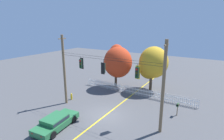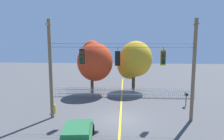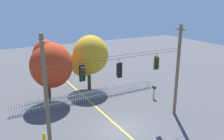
{
  "view_description": "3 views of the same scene",
  "coord_description": "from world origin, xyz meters",
  "px_view_note": "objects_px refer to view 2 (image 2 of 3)",
  "views": [
    {
      "loc": [
        9.47,
        -14.32,
        9.38
      ],
      "look_at": [
        0.18,
        0.93,
        4.75
      ],
      "focal_mm": 28.7,
      "sensor_mm": 36.0,
      "label": 1
    },
    {
      "loc": [
        0.33,
        -17.06,
        6.68
      ],
      "look_at": [
        -0.74,
        0.66,
        4.04
      ],
      "focal_mm": 34.26,
      "sensor_mm": 36.0,
      "label": 2
    },
    {
      "loc": [
        -9.0,
        -14.72,
        10.14
      ],
      "look_at": [
        -0.49,
        0.62,
        4.95
      ],
      "focal_mm": 38.05,
      "sensor_mm": 36.0,
      "label": 3
    }
  ],
  "objects_px": {
    "traffic_signal_eastbound_side": "(82,56)",
    "autumn_maple_mid": "(134,61)",
    "traffic_signal_northbound_primary": "(163,58)",
    "roadside_mailbox": "(186,95)",
    "traffic_signal_northbound_secondary": "(118,58)",
    "parked_car": "(77,135)",
    "autumn_maple_near_fence": "(94,61)",
    "fire_hydrant": "(54,109)"
  },
  "relations": [
    {
      "from": "traffic_signal_northbound_secondary",
      "to": "roadside_mailbox",
      "type": "distance_m",
      "value": 8.66
    },
    {
      "from": "traffic_signal_eastbound_side",
      "to": "autumn_maple_mid",
      "type": "xyz_separation_m",
      "value": [
        4.63,
        9.73,
        -1.33
      ]
    },
    {
      "from": "traffic_signal_eastbound_side",
      "to": "roadside_mailbox",
      "type": "distance_m",
      "value": 11.11
    },
    {
      "from": "traffic_signal_northbound_primary",
      "to": "autumn_maple_near_fence",
      "type": "xyz_separation_m",
      "value": [
        -6.74,
        8.25,
        -1.14
      ]
    },
    {
      "from": "traffic_signal_eastbound_side",
      "to": "autumn_maple_mid",
      "type": "bearing_deg",
      "value": 64.54
    },
    {
      "from": "traffic_signal_northbound_primary",
      "to": "parked_car",
      "type": "distance_m",
      "value": 8.74
    },
    {
      "from": "autumn_maple_mid",
      "to": "parked_car",
      "type": "distance_m",
      "value": 15.08
    },
    {
      "from": "traffic_signal_eastbound_side",
      "to": "traffic_signal_northbound_primary",
      "type": "xyz_separation_m",
      "value": [
        6.54,
        0.0,
        -0.07
      ]
    },
    {
      "from": "traffic_signal_eastbound_side",
      "to": "autumn_maple_near_fence",
      "type": "relative_size",
      "value": 0.21
    },
    {
      "from": "traffic_signal_northbound_secondary",
      "to": "autumn_maple_mid",
      "type": "xyz_separation_m",
      "value": [
        1.72,
        9.75,
        -1.2
      ]
    },
    {
      "from": "fire_hydrant",
      "to": "roadside_mailbox",
      "type": "bearing_deg",
      "value": 12.56
    },
    {
      "from": "traffic_signal_northbound_primary",
      "to": "parked_car",
      "type": "bearing_deg",
      "value": -143.94
    },
    {
      "from": "traffic_signal_eastbound_side",
      "to": "autumn_maple_near_fence",
      "type": "bearing_deg",
      "value": 91.43
    },
    {
      "from": "traffic_signal_northbound_secondary",
      "to": "autumn_maple_mid",
      "type": "height_order",
      "value": "autumn_maple_mid"
    },
    {
      "from": "traffic_signal_northbound_secondary",
      "to": "fire_hydrant",
      "type": "xyz_separation_m",
      "value": [
        -5.71,
        1.08,
        -4.68
      ]
    },
    {
      "from": "traffic_signal_northbound_primary",
      "to": "autumn_maple_mid",
      "type": "relative_size",
      "value": 0.23
    },
    {
      "from": "traffic_signal_northbound_primary",
      "to": "roadside_mailbox",
      "type": "height_order",
      "value": "traffic_signal_northbound_primary"
    },
    {
      "from": "autumn_maple_near_fence",
      "to": "fire_hydrant",
      "type": "xyz_separation_m",
      "value": [
        -2.59,
        -7.19,
        -3.6
      ]
    },
    {
      "from": "traffic_signal_northbound_secondary",
      "to": "autumn_maple_near_fence",
      "type": "height_order",
      "value": "autumn_maple_near_fence"
    },
    {
      "from": "traffic_signal_eastbound_side",
      "to": "fire_hydrant",
      "type": "distance_m",
      "value": 5.66
    },
    {
      "from": "traffic_signal_eastbound_side",
      "to": "traffic_signal_northbound_primary",
      "type": "height_order",
      "value": "same"
    },
    {
      "from": "traffic_signal_eastbound_side",
      "to": "fire_hydrant",
      "type": "height_order",
      "value": "traffic_signal_eastbound_side"
    },
    {
      "from": "autumn_maple_near_fence",
      "to": "autumn_maple_mid",
      "type": "height_order",
      "value": "autumn_maple_near_fence"
    },
    {
      "from": "autumn_maple_near_fence",
      "to": "autumn_maple_mid",
      "type": "xyz_separation_m",
      "value": [
        4.84,
        1.49,
        -0.12
      ]
    },
    {
      "from": "traffic_signal_northbound_primary",
      "to": "autumn_maple_near_fence",
      "type": "bearing_deg",
      "value": 129.27
    },
    {
      "from": "traffic_signal_eastbound_side",
      "to": "roadside_mailbox",
      "type": "xyz_separation_m",
      "value": [
        9.59,
        3.82,
        -4.1
      ]
    },
    {
      "from": "autumn_maple_near_fence",
      "to": "roadside_mailbox",
      "type": "xyz_separation_m",
      "value": [
        9.8,
        -4.43,
        -2.89
      ]
    },
    {
      "from": "traffic_signal_eastbound_side",
      "to": "parked_car",
      "type": "bearing_deg",
      "value": -83.53
    },
    {
      "from": "parked_car",
      "to": "autumn_maple_near_fence",
      "type": "bearing_deg",
      "value": 93.19
    },
    {
      "from": "traffic_signal_northbound_secondary",
      "to": "roadside_mailbox",
      "type": "height_order",
      "value": "traffic_signal_northbound_secondary"
    },
    {
      "from": "traffic_signal_eastbound_side",
      "to": "autumn_maple_mid",
      "type": "height_order",
      "value": "autumn_maple_mid"
    },
    {
      "from": "traffic_signal_eastbound_side",
      "to": "autumn_maple_near_fence",
      "type": "xyz_separation_m",
      "value": [
        -0.21,
        8.25,
        -1.21
      ]
    },
    {
      "from": "traffic_signal_northbound_primary",
      "to": "parked_car",
      "type": "xyz_separation_m",
      "value": [
        -6.04,
        -4.4,
        -4.54
      ]
    },
    {
      "from": "parked_car",
      "to": "traffic_signal_northbound_secondary",
      "type": "bearing_deg",
      "value": 61.06
    },
    {
      "from": "traffic_signal_eastbound_side",
      "to": "traffic_signal_northbound_secondary",
      "type": "height_order",
      "value": "same"
    },
    {
      "from": "traffic_signal_northbound_secondary",
      "to": "traffic_signal_northbound_primary",
      "type": "bearing_deg",
      "value": 0.31
    },
    {
      "from": "traffic_signal_eastbound_side",
      "to": "autumn_maple_mid",
      "type": "relative_size",
      "value": 0.21
    },
    {
      "from": "autumn_maple_mid",
      "to": "roadside_mailbox",
      "type": "height_order",
      "value": "autumn_maple_mid"
    },
    {
      "from": "fire_hydrant",
      "to": "roadside_mailbox",
      "type": "distance_m",
      "value": 12.71
    },
    {
      "from": "traffic_signal_northbound_secondary",
      "to": "fire_hydrant",
      "type": "height_order",
      "value": "traffic_signal_northbound_secondary"
    },
    {
      "from": "traffic_signal_northbound_secondary",
      "to": "parked_car",
      "type": "bearing_deg",
      "value": -118.94
    },
    {
      "from": "traffic_signal_northbound_secondary",
      "to": "parked_car",
      "type": "height_order",
      "value": "traffic_signal_northbound_secondary"
    }
  ]
}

